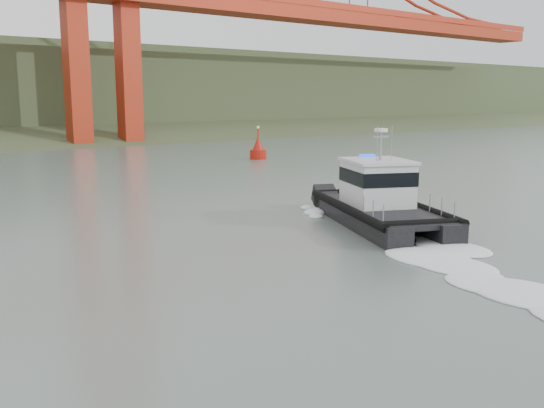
# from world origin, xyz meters

# --- Properties ---
(ground) EXTENTS (400.00, 400.00, 0.00)m
(ground) POSITION_xyz_m (0.00, 0.00, 0.00)
(ground) COLOR slate
(ground) RESTS_ON ground
(patrol_boat) EXTENTS (8.51, 12.13, 5.55)m
(patrol_boat) POSITION_xyz_m (10.98, 10.20, 1.39)
(patrol_boat) COLOR black
(patrol_boat) RESTS_ON ground
(nav_buoy) EXTENTS (1.95, 1.95, 4.06)m
(nav_buoy) POSITION_xyz_m (27.61, 44.13, 1.07)
(nav_buoy) COLOR #A3160B
(nav_buoy) RESTS_ON ground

